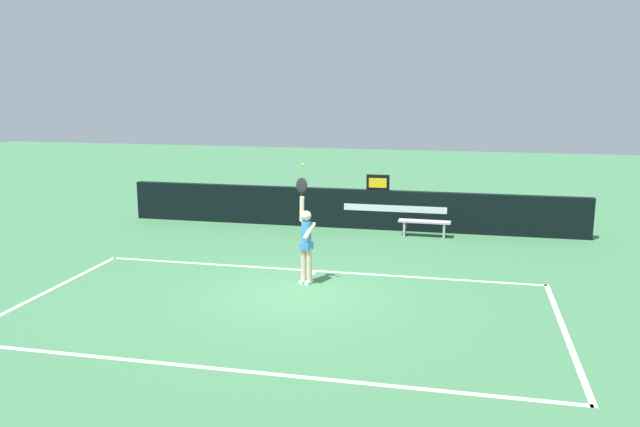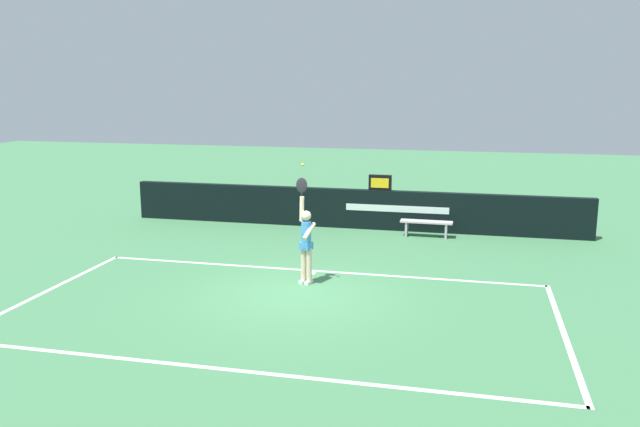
{
  "view_description": "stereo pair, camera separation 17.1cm",
  "coord_description": "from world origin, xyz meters",
  "px_view_note": "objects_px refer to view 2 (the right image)",
  "views": [
    {
      "loc": [
        3.36,
        -12.86,
        4.46
      ],
      "look_at": [
        0.29,
        0.99,
        1.56
      ],
      "focal_mm": 36.54,
      "sensor_mm": 36.0,
      "label": 1
    },
    {
      "loc": [
        3.52,
        -12.82,
        4.46
      ],
      "look_at": [
        0.29,
        0.99,
        1.56
      ],
      "focal_mm": 36.54,
      "sensor_mm": 36.0,
      "label": 2
    }
  ],
  "objects_px": {
    "tennis_ball": "(303,165)",
    "speed_display": "(380,183)",
    "tennis_player": "(306,240)",
    "courtside_bench_near": "(426,225)"
  },
  "relations": [
    {
      "from": "speed_display",
      "to": "tennis_ball",
      "type": "distance_m",
      "value": 6.18
    },
    {
      "from": "speed_display",
      "to": "tennis_ball",
      "type": "bearing_deg",
      "value": -97.96
    },
    {
      "from": "speed_display",
      "to": "tennis_player",
      "type": "relative_size",
      "value": 0.28
    },
    {
      "from": "speed_display",
      "to": "courtside_bench_near",
      "type": "height_order",
      "value": "speed_display"
    },
    {
      "from": "tennis_player",
      "to": "courtside_bench_near",
      "type": "bearing_deg",
      "value": 65.65
    },
    {
      "from": "courtside_bench_near",
      "to": "tennis_player",
      "type": "bearing_deg",
      "value": -114.35
    },
    {
      "from": "tennis_ball",
      "to": "speed_display",
      "type": "bearing_deg",
      "value": 82.04
    },
    {
      "from": "tennis_player",
      "to": "courtside_bench_near",
      "type": "relative_size",
      "value": 1.6
    },
    {
      "from": "tennis_player",
      "to": "courtside_bench_near",
      "type": "distance_m",
      "value": 5.62
    },
    {
      "from": "tennis_ball",
      "to": "courtside_bench_near",
      "type": "xyz_separation_m",
      "value": [
        2.3,
        5.31,
        -2.34
      ]
    }
  ]
}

